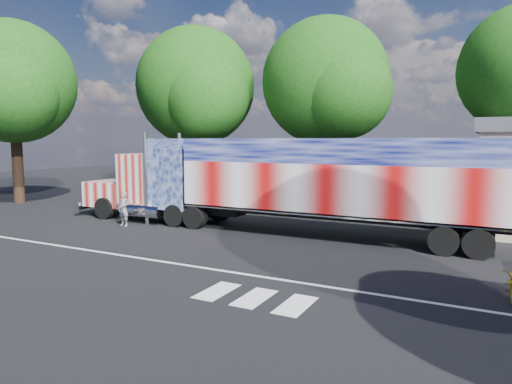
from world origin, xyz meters
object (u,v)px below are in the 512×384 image
at_px(tree_nw_a, 197,87).
at_px(tree_w_a, 13,83).
at_px(woman, 124,209).
at_px(tree_n_mid, 327,82).
at_px(semi_truck, 279,181).
at_px(coach_bus, 244,176).

distance_m(tree_nw_a, tree_w_a, 13.56).
distance_m(woman, tree_n_mid, 19.09).
bearing_deg(tree_nw_a, tree_w_a, -118.02).
relative_size(woman, tree_w_a, 0.14).
relative_size(semi_truck, coach_bus, 1.70).
bearing_deg(coach_bus, woman, -102.01).
relative_size(woman, tree_n_mid, 0.13).
bearing_deg(semi_truck, coach_bus, 129.80).
height_order(tree_n_mid, tree_w_a, tree_n_mid).
bearing_deg(tree_nw_a, tree_n_mid, 9.64).
height_order(woman, tree_nw_a, tree_nw_a).
height_order(coach_bus, woman, coach_bus).
xyz_separation_m(semi_truck, woman, (-7.49, -2.23, -1.54)).
distance_m(coach_bus, tree_nw_a, 11.88).
relative_size(coach_bus, tree_nw_a, 0.95).
bearing_deg(tree_n_mid, tree_w_a, -140.98).
xyz_separation_m(coach_bus, tree_w_a, (-14.10, -5.93, 6.11)).
height_order(semi_truck, woman, semi_truck).
relative_size(semi_truck, tree_n_mid, 1.62).
height_order(tree_n_mid, tree_nw_a, tree_nw_a).
xyz_separation_m(tree_nw_a, tree_w_a, (-6.37, -11.96, -0.60)).
distance_m(coach_bus, woman, 9.20).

